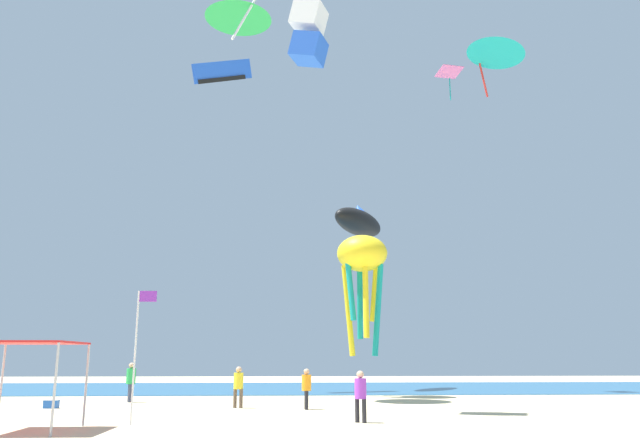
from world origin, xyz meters
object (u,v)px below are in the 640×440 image
object	(u,v)px
canopy_tent	(30,347)
banner_flag	(138,344)
kite_box_white	(309,33)
kite_delta_teal	(496,49)
cooler_box	(51,404)
kite_inflatable_black	(359,222)
kite_diamond_pink	(449,73)
person_rightmost	(360,392)
person_near_tent	(131,379)
person_leftmost	(238,384)
kite_delta_green	(239,14)
kite_parafoil_blue	(223,72)
kite_octopus_yellow	(362,260)
person_central	(306,385)

from	to	relation	value
canopy_tent	banner_flag	distance (m)	3.13
kite_box_white	kite_delta_teal	xyz separation A→B (m)	(10.42, 5.59, 2.51)
cooler_box	kite_inflatable_black	xyz separation A→B (m)	(14.78, 15.18, 11.27)
kite_box_white	kite_diamond_pink	xyz separation A→B (m)	(10.35, 14.63, 5.51)
kite_inflatable_black	kite_delta_teal	world-z (taller)	kite_delta_teal
canopy_tent	cooler_box	world-z (taller)	canopy_tent
canopy_tent	kite_box_white	world-z (taller)	kite_box_white
canopy_tent	kite_box_white	size ratio (longest dim) A/B	0.94
person_rightmost	kite_diamond_pink	size ratio (longest dim) A/B	0.73
canopy_tent	person_near_tent	distance (m)	12.15
person_leftmost	kite_delta_green	size ratio (longest dim) A/B	0.36
kite_parafoil_blue	canopy_tent	bearing A→B (deg)	53.61
person_rightmost	kite_delta_teal	distance (m)	21.82
kite_octopus_yellow	kite_box_white	size ratio (longest dim) A/B	2.32
kite_octopus_yellow	kite_diamond_pink	xyz separation A→B (m)	(6.91, 4.79, 13.98)
cooler_box	kite_box_white	bearing A→B (deg)	-14.21
kite_parafoil_blue	kite_diamond_pink	xyz separation A→B (m)	(15.82, -0.67, -0.03)
canopy_tent	kite_diamond_pink	xyz separation A→B (m)	(18.63, 20.49, 19.13)
canopy_tent	kite_octopus_yellow	size ratio (longest dim) A/B	0.41
kite_inflatable_black	canopy_tent	bearing A→B (deg)	-174.44
person_rightmost	kite_parafoil_blue	world-z (taller)	kite_parafoil_blue
person_near_tent	person_rightmost	distance (m)	14.14
kite_octopus_yellow	kite_box_white	xyz separation A→B (m)	(-3.43, -9.84, 8.47)
person_leftmost	kite_diamond_pink	bearing A→B (deg)	-107.13
person_rightmost	kite_delta_teal	bearing A→B (deg)	-86.99
person_rightmost	kite_delta_teal	size ratio (longest dim) A/B	0.41
person_near_tent	person_rightmost	xyz separation A→B (m)	(9.82, -10.18, -0.12)
person_central	person_rightmost	xyz separation A→B (m)	(1.58, -5.41, 0.01)
kite_inflatable_black	person_central	bearing A→B (deg)	-160.98
person_leftmost	kite_parafoil_blue	world-z (taller)	kite_parafoil_blue
person_near_tent	kite_delta_teal	distance (m)	25.51
kite_inflatable_black	kite_box_white	bearing A→B (deg)	-159.93
canopy_tent	person_leftmost	xyz separation A→B (m)	(5.47, 8.25, -1.36)
cooler_box	kite_octopus_yellow	bearing A→B (deg)	27.09
person_near_tent	person_leftmost	bearing A→B (deg)	-146.33
banner_flag	person_central	bearing A→B (deg)	45.99
person_central	kite_box_white	distance (m)	15.09
canopy_tent	person_central	xyz separation A→B (m)	(8.31, 7.31, -1.40)
kite_box_white	person_rightmost	bearing A→B (deg)	44.21
person_leftmost	kite_delta_teal	world-z (taller)	kite_delta_teal
person_leftmost	cooler_box	xyz separation A→B (m)	(-7.75, 0.28, -0.82)
canopy_tent	kite_diamond_pink	world-z (taller)	kite_diamond_pink
kite_delta_green	kite_delta_teal	xyz separation A→B (m)	(14.17, -1.61, -2.68)
person_near_tent	cooler_box	world-z (taller)	person_near_tent
kite_delta_green	kite_inflatable_black	size ratio (longest dim) A/B	0.74
kite_octopus_yellow	kite_box_white	distance (m)	13.43
cooler_box	kite_delta_green	xyz separation A→B (m)	(6.82, 4.52, 20.99)
person_leftmost	person_central	bearing A→B (deg)	-168.36
person_leftmost	banner_flag	distance (m)	7.40
person_near_tent	kite_parafoil_blue	world-z (taller)	kite_parafoil_blue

